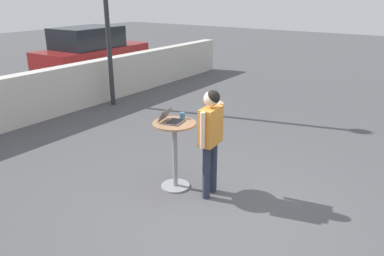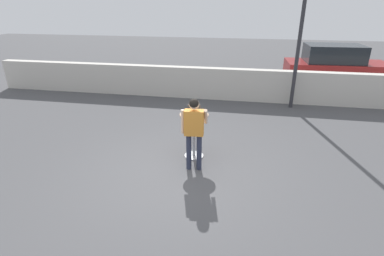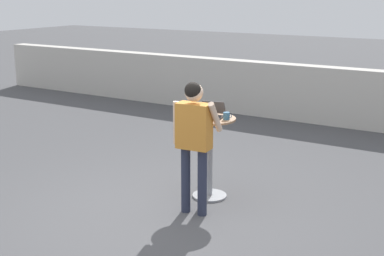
{
  "view_description": "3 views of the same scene",
  "coord_description": "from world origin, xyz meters",
  "px_view_note": "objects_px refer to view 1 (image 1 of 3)",
  "views": [
    {
      "loc": [
        -3.82,
        -2.24,
        2.82
      ],
      "look_at": [
        -0.01,
        0.4,
        1.13
      ],
      "focal_mm": 35.0,
      "sensor_mm": 36.0,
      "label": 1
    },
    {
      "loc": [
        1.31,
        -5.19,
        3.34
      ],
      "look_at": [
        0.26,
        0.45,
        0.9
      ],
      "focal_mm": 28.0,
      "sensor_mm": 36.0,
      "label": 2
    },
    {
      "loc": [
        3.37,
        -4.74,
        2.59
      ],
      "look_at": [
        0.28,
        0.36,
        1.03
      ],
      "focal_mm": 50.0,
      "sensor_mm": 36.0,
      "label": 3
    }
  ],
  "objects_px": {
    "laptop": "(171,119)",
    "coffee_mug": "(182,115)",
    "standing_person": "(211,131)",
    "cafe_table": "(175,147)",
    "parked_car_near_street": "(92,53)"
  },
  "relations": [
    {
      "from": "parked_car_near_street",
      "to": "coffee_mug",
      "type": "bearing_deg",
      "value": -121.95
    },
    {
      "from": "cafe_table",
      "to": "laptop",
      "type": "height_order",
      "value": "laptop"
    },
    {
      "from": "cafe_table",
      "to": "standing_person",
      "type": "xyz_separation_m",
      "value": [
        0.1,
        -0.55,
        0.34
      ]
    },
    {
      "from": "cafe_table",
      "to": "parked_car_near_street",
      "type": "height_order",
      "value": "parked_car_near_street"
    },
    {
      "from": "cafe_table",
      "to": "standing_person",
      "type": "bearing_deg",
      "value": -80.0
    },
    {
      "from": "laptop",
      "to": "coffee_mug",
      "type": "distance_m",
      "value": 0.23
    },
    {
      "from": "cafe_table",
      "to": "parked_car_near_street",
      "type": "distance_m",
      "value": 8.4
    },
    {
      "from": "laptop",
      "to": "cafe_table",
      "type": "bearing_deg",
      "value": -78.23
    },
    {
      "from": "coffee_mug",
      "to": "standing_person",
      "type": "bearing_deg",
      "value": -101.81
    },
    {
      "from": "laptop",
      "to": "coffee_mug",
      "type": "bearing_deg",
      "value": -7.38
    },
    {
      "from": "coffee_mug",
      "to": "standing_person",
      "type": "relative_size",
      "value": 0.07
    },
    {
      "from": "standing_person",
      "to": "cafe_table",
      "type": "bearing_deg",
      "value": 100.0
    },
    {
      "from": "laptop",
      "to": "standing_person",
      "type": "xyz_separation_m",
      "value": [
        0.11,
        -0.6,
        -0.09
      ]
    },
    {
      "from": "standing_person",
      "to": "parked_car_near_street",
      "type": "bearing_deg",
      "value": 59.36
    },
    {
      "from": "coffee_mug",
      "to": "standing_person",
      "type": "xyz_separation_m",
      "value": [
        -0.12,
        -0.57,
        -0.09
      ]
    }
  ]
}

